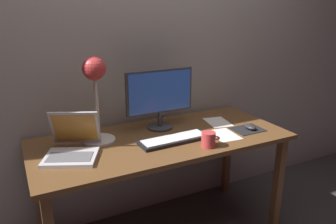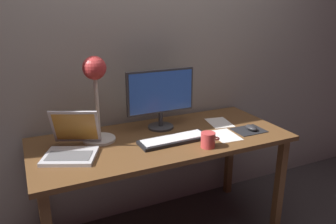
# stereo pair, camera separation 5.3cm
# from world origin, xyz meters

# --- Properties ---
(back_wall) EXTENTS (4.80, 0.06, 2.60)m
(back_wall) POSITION_xyz_m (0.00, 0.40, 1.30)
(back_wall) COLOR #9E998E
(back_wall) RESTS_ON ground
(desk) EXTENTS (1.60, 0.70, 0.74)m
(desk) POSITION_xyz_m (0.00, 0.00, 0.66)
(desk) COLOR brown
(desk) RESTS_ON ground
(monitor) EXTENTS (0.46, 0.17, 0.40)m
(monitor) POSITION_xyz_m (0.06, 0.16, 0.97)
(monitor) COLOR #38383A
(monitor) RESTS_ON desk
(keyboard_main) EXTENTS (0.44, 0.15, 0.03)m
(keyboard_main) POSITION_xyz_m (0.04, -0.09, 0.75)
(keyboard_main) COLOR black
(keyboard_main) RESTS_ON desk
(laptop) EXTENTS (0.38, 0.39, 0.23)m
(laptop) POSITION_xyz_m (-0.54, 0.01, 0.80)
(laptop) COLOR silver
(laptop) RESTS_ON desk
(desk_lamp) EXTENTS (0.20, 0.20, 0.52)m
(desk_lamp) POSITION_xyz_m (-0.37, 0.12, 1.10)
(desk_lamp) COLOR beige
(desk_lamp) RESTS_ON desk
(mousepad) EXTENTS (0.20, 0.16, 0.00)m
(mousepad) POSITION_xyz_m (0.57, -0.14, 0.74)
(mousepad) COLOR black
(mousepad) RESTS_ON desk
(mouse) EXTENTS (0.06, 0.10, 0.03)m
(mouse) POSITION_xyz_m (0.58, -0.14, 0.76)
(mouse) COLOR #28282B
(mouse) RESTS_ON mousepad
(coffee_mug) EXTENTS (0.12, 0.08, 0.09)m
(coffee_mug) POSITION_xyz_m (0.18, -0.25, 0.78)
(coffee_mug) COLOR #CC3F3F
(coffee_mug) RESTS_ON desk
(paper_sheet_near_mouse) EXTENTS (0.16, 0.22, 0.00)m
(paper_sheet_near_mouse) POSITION_xyz_m (0.38, -0.14, 0.74)
(paper_sheet_near_mouse) COLOR white
(paper_sheet_near_mouse) RESTS_ON desk
(paper_sheet_by_keyboard) EXTENTS (0.18, 0.23, 0.00)m
(paper_sheet_by_keyboard) POSITION_xyz_m (0.48, 0.07, 0.74)
(paper_sheet_by_keyboard) COLOR white
(paper_sheet_by_keyboard) RESTS_ON desk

